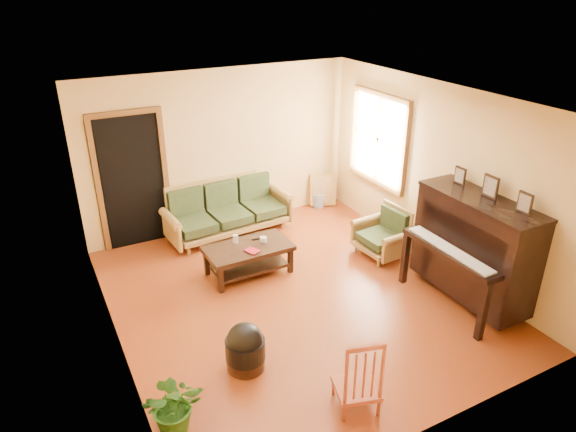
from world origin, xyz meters
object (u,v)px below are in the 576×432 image
sofa (229,209)px  coffee_table (249,260)px  piano (476,250)px  ceramic_crock (318,201)px  armchair (381,233)px  footstool (245,352)px  red_chair (357,371)px  potted_plant (175,404)px

sofa → coffee_table: sofa is taller
piano → ceramic_crock: 3.48m
coffee_table → armchair: 2.03m
armchair → footstool: (-2.80, -1.32, -0.17)m
footstool → red_chair: 1.27m
footstool → red_chair: (0.74, -1.00, 0.23)m
armchair → sofa: bearing=130.9°
piano → ceramic_crock: bearing=94.9°
coffee_table → potted_plant: potted_plant is taller
sofa → piano: piano is taller
footstool → potted_plant: (-0.91, -0.46, 0.10)m
coffee_table → footstool: 1.94m
coffee_table → piano: 3.04m
footstool → red_chair: size_ratio=0.50×
coffee_table → potted_plant: bearing=-127.8°
footstool → sofa: bearing=71.1°
piano → sofa: bearing=123.8°
piano → red_chair: 2.56m
coffee_table → potted_plant: 2.81m
footstool → potted_plant: potted_plant is taller
sofa → red_chair: bearing=-98.3°
armchair → red_chair: 3.10m
sofa → armchair: 2.46m
armchair → piano: piano is taller
red_chair → piano: bearing=35.8°
coffee_table → red_chair: (-0.08, -2.76, 0.22)m
piano → footstool: piano is taller
footstool → potted_plant: size_ratio=0.71×
piano → red_chair: (-2.40, -0.85, -0.28)m
armchair → red_chair: bearing=-135.9°
coffee_table → piano: bearing=-39.4°
sofa → ceramic_crock: size_ratio=8.21×
red_chair → sofa: bearing=101.9°
armchair → red_chair: (-2.06, -2.32, 0.06)m
potted_plant → piano: bearing=4.5°
coffee_table → footstool: (-0.82, -1.76, -0.01)m
sofa → footstool: bearing=-112.9°
coffee_table → ceramic_crock: coffee_table is taller
sofa → piano: bearing=-60.8°
sofa → coffee_table: size_ratio=1.70×
footstool → potted_plant: bearing=-152.9°
red_chair → potted_plant: (-1.65, 0.54, -0.13)m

